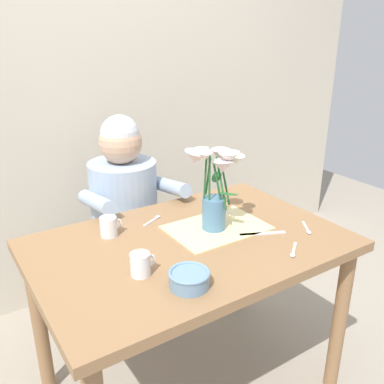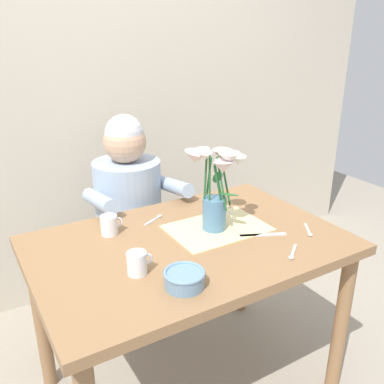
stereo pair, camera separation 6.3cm
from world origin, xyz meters
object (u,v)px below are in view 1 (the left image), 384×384
(flower_vase, at_px, (215,183))
(coffee_cup, at_px, (141,264))
(seated_person, at_px, (125,225))
(ceramic_bowl, at_px, (189,278))
(ceramic_mug, at_px, (109,226))
(dinner_knife, at_px, (263,234))

(flower_vase, height_order, coffee_cup, flower_vase)
(seated_person, relative_size, ceramic_bowl, 8.35)
(seated_person, distance_m, ceramic_mug, 0.52)
(seated_person, bearing_deg, dinner_knife, -67.57)
(ceramic_mug, bearing_deg, seated_person, 58.98)
(ceramic_mug, height_order, coffee_cup, same)
(dinner_knife, bearing_deg, ceramic_bowl, -137.19)
(ceramic_bowl, bearing_deg, ceramic_mug, 98.85)
(ceramic_bowl, relative_size, dinner_knife, 0.72)
(seated_person, height_order, ceramic_mug, seated_person)
(flower_vase, distance_m, coffee_cup, 0.47)
(coffee_cup, bearing_deg, ceramic_bowl, -56.56)
(flower_vase, bearing_deg, ceramic_bowl, -136.79)
(ceramic_bowl, bearing_deg, dinner_knife, 18.11)
(seated_person, xyz_separation_m, coffee_cup, (-0.26, -0.73, 0.22))
(seated_person, height_order, flower_vase, seated_person)
(flower_vase, distance_m, ceramic_mug, 0.46)
(seated_person, bearing_deg, flower_vase, -74.31)
(ceramic_mug, bearing_deg, flower_vase, -24.60)
(seated_person, bearing_deg, coffee_cup, -108.61)
(seated_person, xyz_separation_m, dinner_knife, (0.28, -0.73, 0.18))
(ceramic_bowl, height_order, coffee_cup, coffee_cup)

